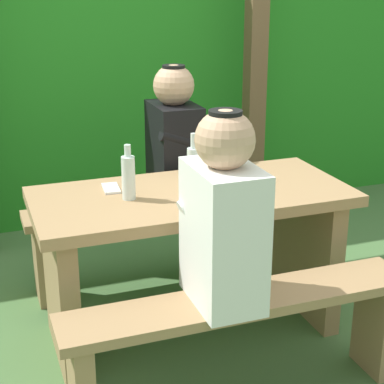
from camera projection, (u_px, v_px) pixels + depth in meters
ground_plane at (192, 330)px, 2.99m from camera, size 12.00×12.00×0.00m
hedge_backdrop at (97, 56)px, 4.36m from camera, size 6.40×0.81×2.14m
pergola_post_right at (255, 68)px, 4.06m from camera, size 0.12×0.12×2.06m
picnic_table at (192, 238)px, 2.83m from camera, size 1.40×0.64×0.70m
bench_near at (241, 328)px, 2.39m from camera, size 1.40×0.24×0.46m
bench_far at (157, 225)px, 3.36m from camera, size 1.40×0.24×0.46m
person_white_shirt at (223, 217)px, 2.21m from camera, size 0.25×0.35×0.72m
person_black_coat at (174, 140)px, 3.24m from camera, size 0.25×0.35×0.72m
drinking_glass at (201, 180)px, 2.75m from camera, size 0.08×0.08×0.09m
bottle_left at (128, 176)px, 2.63m from camera, size 0.06×0.06×0.24m
bottle_right at (193, 164)px, 2.84m from camera, size 0.06×0.06×0.23m
bottle_center at (228, 170)px, 2.74m from camera, size 0.07×0.07×0.23m
cell_phone at (111, 188)px, 2.78m from camera, size 0.08×0.15×0.01m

